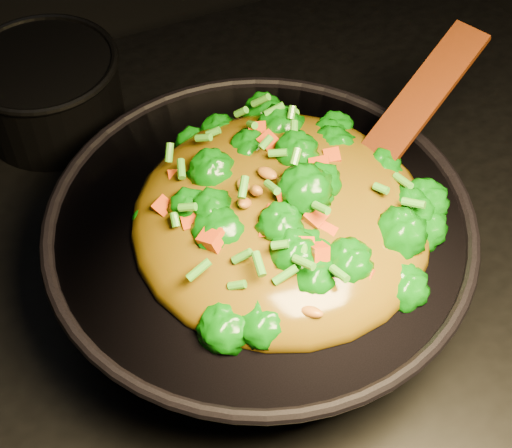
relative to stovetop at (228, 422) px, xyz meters
name	(u,v)px	position (x,y,z in m)	size (l,w,h in m)	color
stovetop	(228,422)	(0.00, 0.00, 0.00)	(1.20, 0.90, 0.90)	black
wok	(260,257)	(0.03, -0.06, 0.51)	(0.44, 0.44, 0.12)	black
stir_fry	(282,190)	(0.04, -0.07, 0.63)	(0.31, 0.31, 0.11)	#095A06
spatula	(398,128)	(0.20, -0.04, 0.62)	(0.28, 0.04, 0.01)	#391A08
back_pot	(48,92)	(-0.12, 0.31, 0.50)	(0.19, 0.19, 0.11)	black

